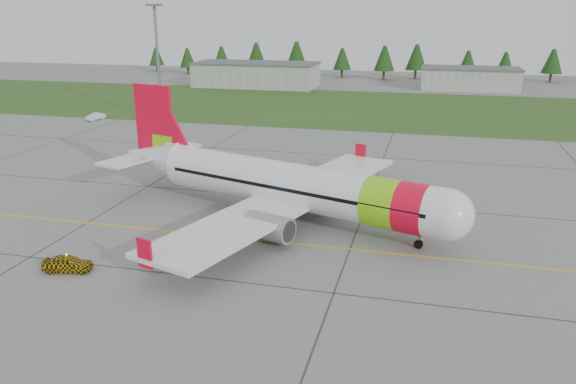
# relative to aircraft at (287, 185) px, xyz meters

# --- Properties ---
(ground) EXTENTS (320.00, 320.00, 0.00)m
(ground) POSITION_rel_aircraft_xyz_m (-3.10, -13.74, -3.38)
(ground) COLOR gray
(ground) RESTS_ON ground
(aircraft) EXTENTS (37.47, 35.49, 11.71)m
(aircraft) POSITION_rel_aircraft_xyz_m (0.00, 0.00, 0.00)
(aircraft) COLOR white
(aircraft) RESTS_ON ground
(follow_me_car) EXTENTS (1.58, 1.75, 3.75)m
(follow_me_car) POSITION_rel_aircraft_xyz_m (-13.54, -15.21, -1.51)
(follow_me_car) COLOR gold
(follow_me_car) RESTS_ON ground
(service_van) EXTENTS (1.67, 1.62, 3.92)m
(service_van) POSITION_rel_aircraft_xyz_m (-47.38, 41.91, -1.42)
(service_van) COLOR silver
(service_van) RESTS_ON ground
(grass_strip) EXTENTS (320.00, 50.00, 0.03)m
(grass_strip) POSITION_rel_aircraft_xyz_m (-3.10, 68.26, -3.36)
(grass_strip) COLOR #30561E
(grass_strip) RESTS_ON ground
(taxi_guideline) EXTENTS (120.00, 0.25, 0.02)m
(taxi_guideline) POSITION_rel_aircraft_xyz_m (-3.10, -5.74, -3.37)
(taxi_guideline) COLOR gold
(taxi_guideline) RESTS_ON ground
(hangar_west) EXTENTS (32.00, 14.00, 6.00)m
(hangar_west) POSITION_rel_aircraft_xyz_m (-33.10, 96.26, -0.38)
(hangar_west) COLOR #A8A8A3
(hangar_west) RESTS_ON ground
(hangar_east) EXTENTS (24.00, 12.00, 5.20)m
(hangar_east) POSITION_rel_aircraft_xyz_m (21.90, 104.26, -0.78)
(hangar_east) COLOR #A8A8A3
(hangar_east) RESTS_ON ground
(floodlight_mast) EXTENTS (0.50, 0.50, 20.00)m
(floodlight_mast) POSITION_rel_aircraft_xyz_m (-35.10, 44.26, 6.62)
(floodlight_mast) COLOR slate
(floodlight_mast) RESTS_ON ground
(treeline) EXTENTS (160.00, 8.00, 10.00)m
(treeline) POSITION_rel_aircraft_xyz_m (-3.10, 124.26, 1.62)
(treeline) COLOR #1C3F14
(treeline) RESTS_ON ground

